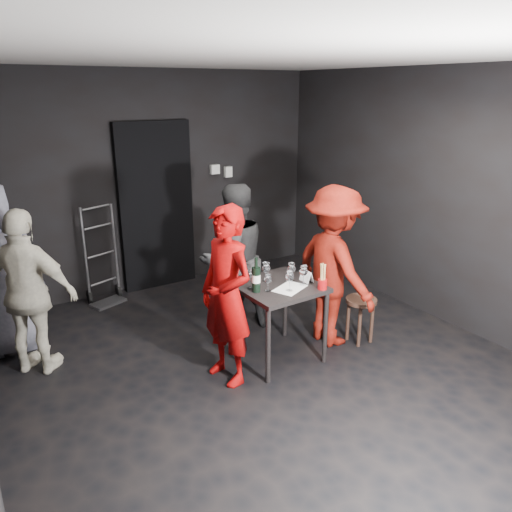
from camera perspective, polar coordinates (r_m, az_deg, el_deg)
floor at (r=4.77m, az=0.63°, el=-12.50°), size 4.50×5.00×0.02m
ceiling at (r=4.09m, az=0.78°, el=21.89°), size 4.50×5.00×0.02m
wall_back at (r=6.42m, az=-11.70°, el=8.24°), size 4.50×0.04×2.70m
wall_right at (r=5.75m, az=19.95°, el=6.31°), size 0.04×5.00×2.70m
doorway at (r=6.43m, az=-11.34°, el=5.54°), size 0.95×0.10×2.10m
wallbox_upper at (r=6.71m, az=-4.74°, el=9.85°), size 0.12×0.06×0.12m
wallbox_lower at (r=6.81m, az=-3.22°, el=9.59°), size 0.10×0.06×0.14m
hand_truck at (r=6.29m, az=-16.91°, el=-3.17°), size 0.40×0.34×1.19m
tasting_table at (r=4.64m, az=2.51°, el=-4.43°), size 0.72×0.72×0.75m
stool at (r=5.15m, az=11.88°, el=-5.89°), size 0.31×0.31×0.47m
server_red at (r=4.24m, az=-3.39°, el=-4.08°), size 0.50×0.67×1.66m
woman_black at (r=5.17m, az=-2.59°, el=0.05°), size 0.82×0.47×1.65m
man_maroon at (r=4.94m, az=8.92°, el=-0.60°), size 0.52×1.11×1.72m
bystander_cream at (r=4.81m, az=-24.52°, el=-3.80°), size 0.96×0.92×1.54m
tasting_mat at (r=4.52m, az=3.90°, el=-3.70°), size 0.37×0.31×0.00m
wine_glass_a at (r=4.42m, az=1.39°, el=-2.98°), size 0.08×0.08×0.18m
wine_glass_b at (r=4.48m, az=-0.62°, el=-2.60°), size 0.09×0.09×0.19m
wine_glass_c at (r=4.63m, az=1.17°, el=-1.73°), size 0.10×0.10×0.21m
wine_glass_d at (r=4.43m, az=3.86°, el=-2.75°), size 0.09×0.09×0.21m
wine_glass_e at (r=4.57m, az=5.46°, el=-2.11°), size 0.08×0.08×0.21m
wine_glass_f at (r=4.65m, az=4.08°, el=-1.76°), size 0.10×0.10×0.20m
wine_bottle at (r=4.40m, az=0.01°, el=-2.60°), size 0.08×0.08×0.32m
breadstick_cup at (r=4.50m, az=7.63°, el=-2.38°), size 0.08×0.08×0.26m
reserved_card at (r=4.67m, az=5.65°, el=-2.32°), size 0.09×0.15×0.11m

